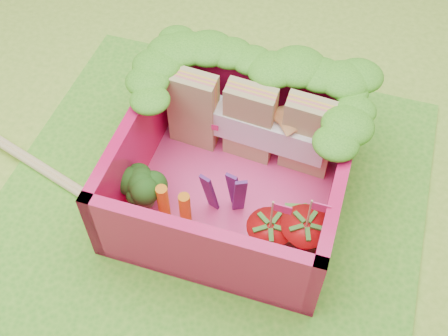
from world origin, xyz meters
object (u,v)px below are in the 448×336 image
object	(u,v)px
bento_box	(234,168)
chopsticks	(42,168)
strawberry_left	(269,238)
strawberry_right	(304,238)
sandwich_stack	(251,123)
broccoli	(141,184)

from	to	relation	value
bento_box	chopsticks	bearing A→B (deg)	-171.32
strawberry_left	strawberry_right	size ratio (longest dim) A/B	0.96
sandwich_stack	broccoli	bearing A→B (deg)	-130.40
strawberry_left	strawberry_right	xyz separation A→B (m)	(0.19, 0.05, 0.01)
sandwich_stack	strawberry_left	size ratio (longest dim) A/B	2.12
strawberry_left	chopsticks	xyz separation A→B (m)	(-1.56, 0.16, -0.17)
bento_box	strawberry_left	world-z (taller)	strawberry_left
sandwich_stack	chopsticks	distance (m)	1.39
broccoli	chopsticks	distance (m)	0.78
strawberry_right	sandwich_stack	bearing A→B (deg)	127.89
bento_box	sandwich_stack	bearing A→B (deg)	88.89
strawberry_left	sandwich_stack	bearing A→B (deg)	114.04
bento_box	strawberry_right	world-z (taller)	strawberry_right
bento_box	sandwich_stack	distance (m)	0.34
strawberry_left	chopsticks	bearing A→B (deg)	174.06
bento_box	broccoli	world-z (taller)	bento_box
bento_box	strawberry_right	distance (m)	0.59
strawberry_left	chopsticks	size ratio (longest dim) A/B	0.22
strawberry_right	broccoli	bearing A→B (deg)	177.25
strawberry_left	chopsticks	world-z (taller)	strawberry_left
sandwich_stack	broccoli	world-z (taller)	sandwich_stack
broccoli	strawberry_left	size ratio (longest dim) A/B	0.63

